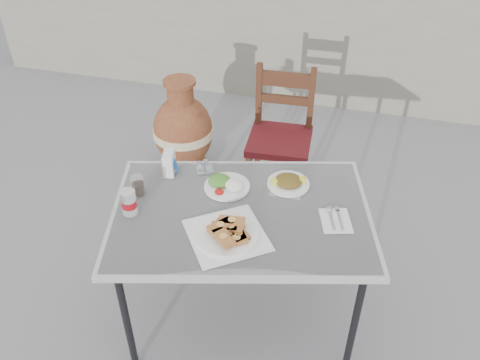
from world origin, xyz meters
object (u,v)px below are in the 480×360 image
(pide_plate, at_px, (227,230))
(salad_chopped_plate, at_px, (288,182))
(chair, at_px, (280,136))
(soda_can, at_px, (129,202))
(salad_rice_plate, at_px, (226,184))
(cafe_table, at_px, (241,219))
(cola_glass, at_px, (138,186))
(condiment_caddy, at_px, (205,167))
(napkin_holder, at_px, (169,163))
(terracotta_urn, at_px, (183,132))

(pide_plate, relative_size, salad_chopped_plate, 2.15)
(chair, bearing_deg, soda_can, -114.35)
(salad_rice_plate, height_order, soda_can, soda_can)
(cafe_table, relative_size, cola_glass, 14.52)
(salad_chopped_plate, bearing_deg, soda_can, -149.04)
(condiment_caddy, bearing_deg, soda_can, -119.62)
(salad_rice_plate, height_order, napkin_holder, napkin_holder)
(salad_chopped_plate, relative_size, terracotta_urn, 0.28)
(pide_plate, height_order, condiment_caddy, pide_plate)
(cafe_table, bearing_deg, napkin_holder, 155.29)
(cola_glass, bearing_deg, napkin_holder, 66.14)
(chair, bearing_deg, cafe_table, -92.46)
(condiment_caddy, distance_m, terracotta_urn, 1.09)
(cafe_table, distance_m, soda_can, 0.52)
(cafe_table, distance_m, pide_plate, 0.19)
(terracotta_urn, bearing_deg, condiment_caddy, -62.16)
(salad_rice_plate, relative_size, soda_can, 1.78)
(soda_can, height_order, cola_glass, soda_can)
(pide_plate, distance_m, napkin_holder, 0.55)
(salad_chopped_plate, xyz_separation_m, soda_can, (-0.66, -0.40, 0.05))
(pide_plate, relative_size, terracotta_urn, 0.60)
(cafe_table, bearing_deg, pide_plate, -95.91)
(salad_chopped_plate, distance_m, chair, 0.90)
(cafe_table, relative_size, soda_can, 10.80)
(salad_chopped_plate, bearing_deg, terracotta_urn, 135.34)
(cola_glass, bearing_deg, terracotta_urn, 100.88)
(cola_glass, bearing_deg, cafe_table, -0.21)
(soda_can, bearing_deg, cola_glass, 99.15)
(pide_plate, height_order, cola_glass, cola_glass)
(salad_chopped_plate, xyz_separation_m, cola_glass, (-0.69, -0.25, 0.02))
(salad_chopped_plate, distance_m, cola_glass, 0.73)
(salad_rice_plate, bearing_deg, condiment_caddy, 144.68)
(cola_glass, distance_m, napkin_holder, 0.21)
(condiment_caddy, xyz_separation_m, chair, (0.24, 0.83, -0.28))
(pide_plate, bearing_deg, salad_rice_plate, 106.56)
(napkin_holder, bearing_deg, cafe_table, -36.62)
(napkin_holder, height_order, condiment_caddy, napkin_holder)
(salad_chopped_plate, distance_m, napkin_holder, 0.60)
(soda_can, bearing_deg, cafe_table, 16.38)
(condiment_caddy, height_order, chair, chair)
(soda_can, distance_m, terracotta_urn, 1.39)
(pide_plate, bearing_deg, cola_glass, 160.58)
(salad_chopped_plate, bearing_deg, condiment_caddy, 179.63)
(cola_glass, height_order, napkin_holder, napkin_holder)
(salad_rice_plate, height_order, terracotta_urn, salad_rice_plate)
(salad_rice_plate, height_order, condiment_caddy, condiment_caddy)
(terracotta_urn, bearing_deg, cafe_table, -57.50)
(chair, bearing_deg, cola_glass, -117.89)
(cola_glass, relative_size, terracotta_urn, 0.13)
(napkin_holder, xyz_separation_m, condiment_caddy, (0.17, 0.06, -0.04))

